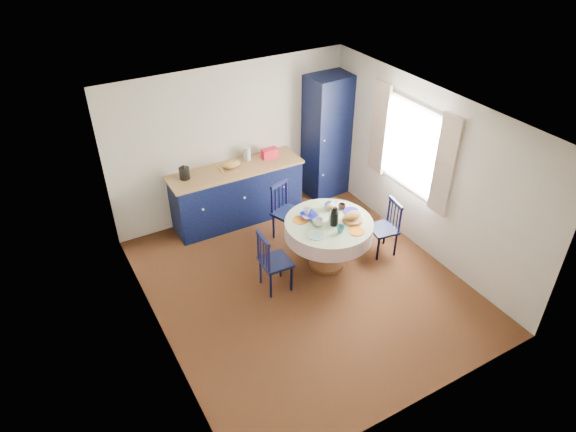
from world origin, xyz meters
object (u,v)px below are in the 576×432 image
mug_c (342,207)px  pantry_cabinet (328,136)px  chair_right (385,227)px  chair_far (286,211)px  cobalt_bowl (309,216)px  dining_table (329,229)px  mug_b (340,229)px  mug_d (306,211)px  chair_left (273,261)px  mug_a (318,222)px  kitchen_counter (237,193)px

mug_c → pantry_cabinet: bearing=63.6°
chair_right → chair_far: bearing=-125.9°
pantry_cabinet → chair_far: (-1.31, -0.87, -0.60)m
chair_far → cobalt_bowl: (-0.01, -0.68, 0.31)m
dining_table → chair_right: dining_table is taller
chair_far → cobalt_bowl: chair_far is taller
mug_b → mug_d: (-0.17, 0.60, -0.00)m
chair_left → cobalt_bowl: 0.85m
dining_table → mug_c: (0.33, 0.18, 0.16)m
mug_d → chair_far: bearing=89.8°
chair_far → mug_a: (0.00, -0.90, 0.33)m
pantry_cabinet → chair_far: bearing=-151.4°
chair_left → mug_c: bearing=-76.9°
chair_far → mug_c: chair_far is taller
mug_b → cobalt_bowl: size_ratio=0.45×
chair_left → chair_far: 1.23m
dining_table → mug_a: (-0.18, 0.01, 0.17)m
cobalt_bowl → kitchen_counter: bearing=106.2°
mug_b → cobalt_bowl: mug_b is taller
chair_left → chair_right: (1.84, -0.10, -0.03)m
kitchen_counter → mug_a: (0.46, -1.73, 0.31)m
chair_right → cobalt_bowl: size_ratio=3.62×
chair_far → mug_d: bearing=-110.3°
pantry_cabinet → chair_left: pantry_cabinet is taller
chair_far → mug_b: 1.24m
mug_c → dining_table: bearing=-151.3°
chair_left → mug_a: chair_left is taller
chair_right → mug_c: bearing=-112.1°
pantry_cabinet → mug_b: (-1.14, -2.06, -0.26)m
chair_right → cobalt_bowl: (-1.10, 0.39, 0.34)m
kitchen_counter → cobalt_bowl: bearing=-72.8°
pantry_cabinet → mug_b: pantry_cabinet is taller
mug_a → mug_c: (0.51, 0.17, -0.01)m
kitchen_counter → chair_right: kitchen_counter is taller
pantry_cabinet → mug_a: bearing=-131.5°
mug_d → mug_a: bearing=-89.2°
kitchen_counter → pantry_cabinet: 1.85m
dining_table → mug_d: 0.41m
mug_a → cobalt_bowl: mug_a is taller
mug_a → mug_c: mug_a is taller
kitchen_counter → chair_right: (1.54, -1.90, -0.05)m
cobalt_bowl → mug_b: bearing=-70.0°
mug_a → mug_d: mug_a is taller
pantry_cabinet → chair_left: bearing=-143.3°
chair_right → mug_b: 0.99m
chair_far → chair_right: 1.52m
chair_right → mug_a: chair_right is taller
chair_far → chair_left: bearing=-147.9°
dining_table → mug_b: size_ratio=11.55×
chair_right → chair_left: bearing=-84.4°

